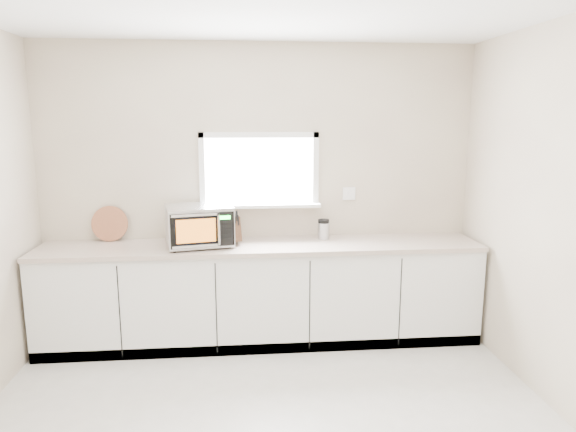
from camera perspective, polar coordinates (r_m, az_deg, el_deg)
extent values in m
cube|color=beige|center=(4.81, -3.18, 2.74)|extent=(4.00, 0.02, 2.70)
cube|color=white|center=(4.77, -3.20, 5.09)|extent=(1.00, 0.02, 0.60)
cube|color=white|center=(4.75, -3.13, 1.17)|extent=(1.12, 0.16, 0.03)
cube|color=white|center=(4.74, -3.23, 8.99)|extent=(1.10, 0.04, 0.05)
cube|color=white|center=(4.80, -3.15, 1.21)|extent=(1.10, 0.04, 0.05)
cube|color=white|center=(4.77, -9.53, 4.95)|extent=(0.05, 0.04, 0.70)
cube|color=white|center=(4.81, 3.10, 5.13)|extent=(0.05, 0.04, 0.70)
cube|color=white|center=(4.91, 6.79, 2.49)|extent=(0.12, 0.01, 0.12)
cube|color=white|center=(4.74, -2.92, -8.74)|extent=(3.92, 0.60, 0.88)
cube|color=#B3A194|center=(4.59, -2.97, -3.37)|extent=(3.92, 0.64, 0.04)
cylinder|color=black|center=(4.41, -12.48, -3.84)|extent=(0.03, 0.03, 0.02)
cylinder|color=black|center=(4.73, -12.85, -2.85)|extent=(0.03, 0.03, 0.02)
cylinder|color=black|center=(4.47, -6.52, -3.45)|extent=(0.03, 0.03, 0.02)
cylinder|color=black|center=(4.79, -7.28, -2.51)|extent=(0.03, 0.03, 0.02)
cube|color=#B4B6BB|center=(4.56, -9.85, -1.02)|extent=(0.63, 0.53, 0.33)
cube|color=black|center=(4.35, -9.46, -1.58)|extent=(0.52, 0.12, 0.29)
cube|color=orange|center=(4.33, -10.17, -1.64)|extent=(0.32, 0.07, 0.20)
cylinder|color=silver|center=(4.34, -7.67, -1.54)|extent=(0.02, 0.02, 0.26)
cube|color=black|center=(4.37, -7.01, -1.44)|extent=(0.13, 0.03, 0.29)
cube|color=#19FF33|center=(4.35, -7.02, -0.17)|extent=(0.09, 0.02, 0.03)
cube|color=silver|center=(4.53, -9.91, 1.10)|extent=(0.63, 0.53, 0.01)
cube|color=#412E17|center=(4.59, -6.09, -1.54)|extent=(0.16, 0.23, 0.25)
cube|color=black|center=(4.51, -6.31, -0.42)|extent=(0.03, 0.04, 0.09)
cube|color=black|center=(4.52, -5.95, -0.26)|extent=(0.03, 0.04, 0.09)
cube|color=black|center=(4.53, -5.58, -0.49)|extent=(0.03, 0.04, 0.09)
cube|color=black|center=(4.51, -6.14, -0.03)|extent=(0.03, 0.04, 0.09)
cube|color=black|center=(4.52, -5.71, 0.00)|extent=(0.03, 0.04, 0.09)
cylinder|color=#A5613F|center=(4.94, -19.20, -0.81)|extent=(0.32, 0.08, 0.32)
cylinder|color=#B4B6BB|center=(4.77, 3.97, -1.66)|extent=(0.12, 0.12, 0.15)
cylinder|color=black|center=(4.75, 3.98, -0.55)|extent=(0.12, 0.12, 0.04)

